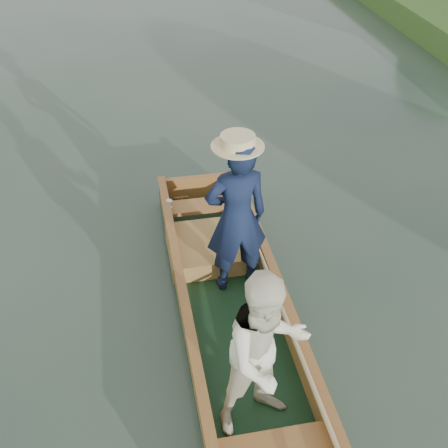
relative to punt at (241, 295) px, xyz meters
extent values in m
plane|color=#283D30|center=(-0.03, 0.16, -0.63)|extent=(120.00, 120.00, 0.00)
cube|color=black|center=(-0.03, 0.16, -0.59)|extent=(1.10, 5.00, 0.08)
cube|color=#A06C31|center=(-0.54, 0.16, -0.39)|extent=(0.08, 5.00, 0.32)
cube|color=#A06C31|center=(0.48, 0.16, -0.39)|extent=(0.08, 5.00, 0.32)
cube|color=#A06C31|center=(-0.03, 2.62, -0.39)|extent=(1.10, 0.08, 0.32)
cube|color=#A06C31|center=(-0.54, 0.16, -0.21)|extent=(0.10, 5.00, 0.04)
cube|color=#A06C31|center=(0.48, 0.16, -0.21)|extent=(0.10, 5.00, 0.04)
cube|color=#A06C31|center=(-0.03, 2.06, -0.33)|extent=(0.94, 0.30, 0.05)
cube|color=#A06C31|center=(-0.03, -1.44, -0.33)|extent=(0.94, 0.30, 0.05)
imported|color=#101A35|center=(0.10, 0.76, 0.38)|extent=(0.71, 0.50, 1.86)
cylinder|color=beige|center=(0.10, 0.76, 1.26)|extent=(0.52, 0.52, 0.12)
imported|color=#F0EBCC|center=(-0.02, -0.98, 0.27)|extent=(0.95, 0.83, 1.65)
cube|color=#AF6B38|center=(-0.17, 1.32, -0.44)|extent=(0.85, 0.90, 0.22)
sphere|color=tan|center=(0.10, 1.22, -0.23)|extent=(0.19, 0.19, 0.19)
sphere|color=tan|center=(0.10, 1.21, -0.09)|extent=(0.14, 0.14, 0.14)
sphere|color=tan|center=(0.04, 1.21, -0.02)|extent=(0.05, 0.05, 0.05)
sphere|color=tan|center=(0.15, 1.21, -0.02)|extent=(0.05, 0.05, 0.05)
sphere|color=tan|center=(0.10, 1.15, -0.10)|extent=(0.06, 0.06, 0.06)
sphere|color=tan|center=(0.01, 1.20, -0.20)|extent=(0.07, 0.07, 0.07)
sphere|color=tan|center=(0.18, 1.20, -0.20)|extent=(0.07, 0.07, 0.07)
sphere|color=tan|center=(0.05, 1.19, -0.31)|extent=(0.08, 0.08, 0.08)
sphere|color=tan|center=(0.14, 1.19, -0.31)|extent=(0.08, 0.08, 0.08)
cylinder|color=silver|center=(-0.50, 2.06, -0.30)|extent=(0.07, 0.07, 0.01)
cylinder|color=silver|center=(-0.50, 2.06, -0.26)|extent=(0.01, 0.01, 0.08)
ellipsoid|color=silver|center=(-0.50, 2.06, -0.21)|extent=(0.09, 0.09, 0.05)
cylinder|color=tan|center=(0.40, -0.38, -0.17)|extent=(0.04, 4.00, 0.18)
camera|label=1|loc=(-0.92, -3.88, 3.84)|focal=45.00mm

